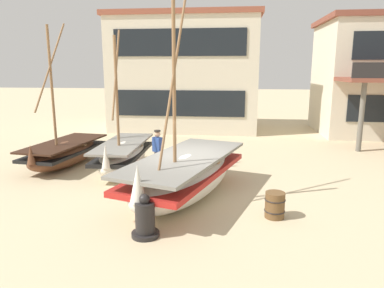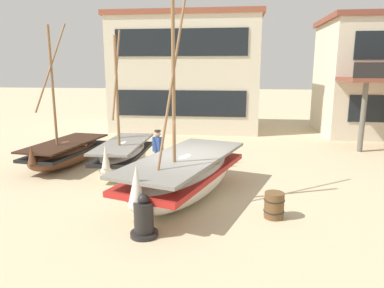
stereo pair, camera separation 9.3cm
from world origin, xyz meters
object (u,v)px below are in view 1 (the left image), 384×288
Objects in this scene: fishing_boat_far_right at (65,152)px; fishing_boat_near_left at (123,155)px; fisherman_by_hull at (158,153)px; capstan_winch at (145,220)px; wooden_barrel at (275,205)px; fishing_boat_centre_large at (185,175)px; harbor_building_main at (185,73)px.

fishing_boat_near_left is at bearing -11.48° from fishing_boat_far_right.
fishing_boat_near_left reaches higher than fisherman_by_hull.
capstan_winch reaches higher than wooden_barrel.
fishing_boat_far_right is at bearing 169.09° from fisherman_by_hull.
fishing_boat_centre_large is (2.74, -2.58, 0.09)m from fishing_boat_near_left.
capstan_winch is 1.50× the size of wooden_barrel.
harbor_building_main reaches higher than wooden_barrel.
harbor_building_main is at bearing 69.66° from fishing_boat_far_right.
harbor_building_main is at bearing 92.10° from fisherman_by_hull.
fishing_boat_centre_large is 13.37m from harbor_building_main.
fishing_boat_far_right is at bearing 151.49° from wooden_barrel.
fishing_boat_near_left is 0.56× the size of harbor_building_main.
fishing_boat_centre_large is at bearing -60.32° from fisherman_by_hull.
fishing_boat_near_left is 7.52× the size of wooden_barrel.
fishing_boat_centre_large is at bearing 155.09° from wooden_barrel.
capstan_winch is 15.96m from harbor_building_main.
fishing_boat_centre_large is at bearing -43.35° from fishing_boat_near_left.
harbor_building_main reaches higher than fishing_boat_far_right.
fishing_boat_centre_large is 2.73m from capstan_winch.
capstan_winch is at bearing -85.84° from harbor_building_main.
fishing_boat_far_right is at bearing -110.34° from harbor_building_main.
fishing_boat_centre_large reaches higher than wooden_barrel.
wooden_barrel is 0.07× the size of harbor_building_main.
wooden_barrel is 15.13m from harbor_building_main.
fishing_boat_centre_large is 2.86m from wooden_barrel.
fishing_boat_near_left is at bearing 112.33° from capstan_winch.
fishing_boat_far_right reaches higher than capstan_winch.
fishing_boat_near_left is at bearing 170.17° from fisherman_by_hull.
fishing_boat_centre_large is at bearing -30.16° from fishing_boat_far_right.
fisherman_by_hull is 0.18× the size of harbor_building_main.
fishing_boat_far_right is 0.60× the size of harbor_building_main.
harbor_building_main reaches higher than fisherman_by_hull.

